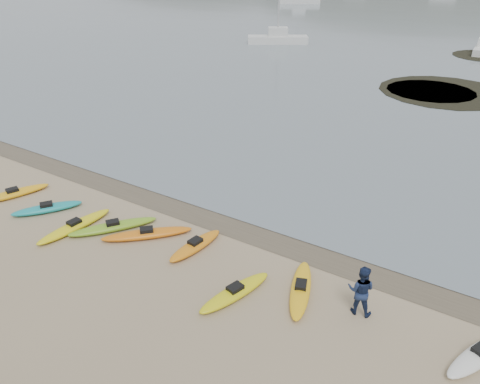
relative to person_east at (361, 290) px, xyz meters
The scene contains 5 objects.
ground 7.29m from the person_east, 156.50° to the left, with size 600.00×600.00×0.00m, color tan.
wet_sand 7.18m from the person_east, 158.72° to the left, with size 60.00×60.00×0.00m, color brown.
kayaks 8.55m from the person_east, behind, with size 23.23×5.12×0.34m.
person_east is the anchor object (origin of this frame).
kelp_mats 34.29m from the person_east, 95.51° to the left, with size 10.89×26.84×0.04m.
Camera 1 is at (9.81, -15.44, 11.15)m, focal length 35.00 mm.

